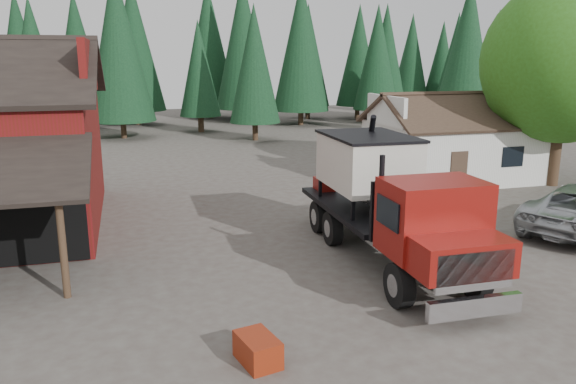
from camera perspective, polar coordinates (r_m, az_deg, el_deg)
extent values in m
plane|color=#494039|center=(15.13, -0.21, -11.36)|extent=(120.00, 120.00, 0.00)
cube|color=maroon|center=(23.25, -19.58, 11.84)|extent=(0.25, 7.00, 2.00)
cylinder|color=#382619|center=(16.20, -21.90, -5.35)|extent=(0.20, 0.20, 2.80)
cube|color=silver|center=(31.48, 16.35, 4.06)|extent=(8.00, 6.00, 3.00)
cube|color=#38281E|center=(29.97, 18.16, 7.83)|extent=(8.60, 3.42, 1.80)
cube|color=#38281E|center=(32.49, 15.20, 8.41)|extent=(8.60, 3.42, 1.80)
cube|color=silver|center=(29.27, 9.93, 8.17)|extent=(0.20, 4.20, 1.50)
cube|color=silver|center=(33.53, 22.46, 8.02)|extent=(0.20, 4.20, 1.50)
cube|color=#38281E|center=(28.27, 16.95, 1.97)|extent=(0.90, 0.06, 2.00)
cube|color=black|center=(29.89, 21.87, 3.35)|extent=(1.20, 0.06, 1.00)
cylinder|color=#382619|center=(31.50, 25.46, 3.48)|extent=(0.60, 0.60, 3.20)
sphere|color=#2B5C15|center=(31.14, 26.33, 11.84)|extent=(8.00, 8.00, 8.00)
sphere|color=#2B5C15|center=(30.99, 23.43, 9.89)|extent=(4.40, 4.40, 4.40)
cylinder|color=#382619|center=(44.65, -3.35, 6.31)|extent=(0.44, 0.44, 1.60)
cone|color=black|center=(44.30, -3.44, 12.87)|extent=(3.96, 3.96, 9.00)
cylinder|color=#382619|center=(47.24, 17.20, 6.13)|extent=(0.44, 0.44, 1.60)
cone|color=black|center=(46.91, 17.73, 13.53)|extent=(4.84, 4.84, 11.00)
cylinder|color=#382619|center=(47.54, -16.36, 6.23)|extent=(0.44, 0.44, 1.60)
cone|color=black|center=(47.23, -16.90, 14.19)|extent=(5.28, 5.28, 12.00)
cylinder|color=black|center=(15.08, 11.24, -9.25)|extent=(0.40, 1.19, 1.19)
cylinder|color=black|center=(16.17, 18.55, -8.13)|extent=(0.40, 1.19, 1.19)
cylinder|color=black|center=(19.57, 4.54, -3.68)|extent=(0.40, 1.19, 1.19)
cylinder|color=black|center=(20.42, 10.56, -3.14)|extent=(0.40, 1.19, 1.19)
cylinder|color=black|center=(20.94, 3.16, -2.51)|extent=(0.40, 1.19, 1.19)
cylinder|color=black|center=(21.74, 8.85, -2.05)|extent=(0.40, 1.19, 1.19)
cube|color=black|center=(18.34, 9.74, -3.62)|extent=(1.34, 9.31, 0.43)
cube|color=silver|center=(14.30, 18.42, -11.02)|extent=(2.49, 0.24, 0.49)
cube|color=silver|center=(14.06, 18.44, -7.64)|extent=(2.06, 0.14, 0.97)
cube|color=maroon|center=(14.51, 17.08, -6.19)|extent=(2.45, 1.44, 0.92)
cube|color=maroon|center=(15.48, 14.50, -2.48)|extent=(2.62, 1.88, 2.00)
cube|color=black|center=(14.68, 16.22, -2.15)|extent=(2.27, 0.12, 0.97)
cylinder|color=black|center=(15.68, 9.44, 0.22)|extent=(0.15, 0.15, 1.95)
cube|color=black|center=(16.40, 12.64, -1.68)|extent=(2.65, 0.17, 1.73)
cube|color=black|center=(19.58, 7.93, -1.56)|extent=(2.86, 6.31, 0.17)
cube|color=beige|center=(19.23, 8.08, 3.05)|extent=(2.54, 3.61, 1.73)
cone|color=beige|center=(19.46, 7.98, -0.09)|extent=(2.42, 2.42, 0.76)
cube|color=black|center=(19.09, 8.17, 5.66)|extent=(2.65, 3.72, 0.09)
cylinder|color=black|center=(20.87, 8.09, 3.56)|extent=(0.84, 2.35, 3.30)
cube|color=maroon|center=(21.64, 3.70, 0.81)|extent=(0.66, 0.88, 0.49)
cylinder|color=silver|center=(17.05, 16.74, -5.72)|extent=(0.62, 1.09, 0.61)
cube|color=maroon|center=(12.43, -3.10, -15.70)|extent=(0.92, 1.23, 0.60)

